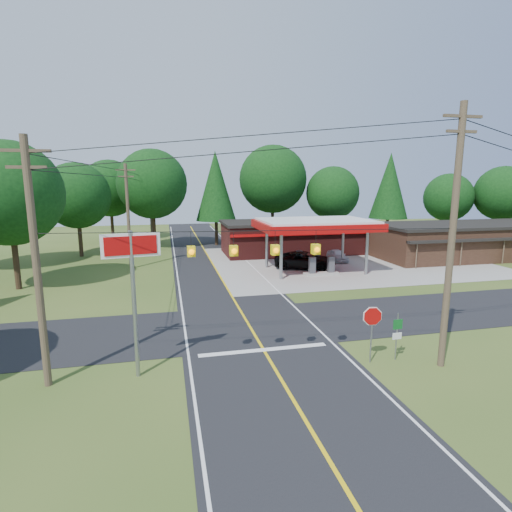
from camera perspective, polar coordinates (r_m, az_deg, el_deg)
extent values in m
plane|color=#354F1B|center=(23.68, -1.01, -9.90)|extent=(120.00, 120.00, 0.00)
cube|color=black|center=(23.68, -1.01, -9.87)|extent=(8.00, 120.00, 0.02)
cube|color=black|center=(23.68, -1.01, -9.86)|extent=(70.00, 7.00, 0.02)
cube|color=yellow|center=(23.67, -1.01, -9.84)|extent=(0.15, 110.00, 0.00)
cylinder|color=gray|center=(34.17, 3.62, 0.08)|extent=(0.28, 0.28, 4.20)
cylinder|color=gray|center=(38.92, 1.55, 1.37)|extent=(0.28, 0.28, 4.20)
cylinder|color=gray|center=(37.19, 15.53, 0.57)|extent=(0.28, 0.28, 4.20)
cylinder|color=gray|center=(41.60, 12.30, 1.73)|extent=(0.28, 0.28, 4.20)
cube|color=#A40808|center=(37.48, 8.47, 4.38)|extent=(10.60, 7.40, 0.70)
cube|color=white|center=(37.44, 8.49, 4.99)|extent=(10.00, 7.00, 0.25)
cube|color=#9E9B93|center=(36.51, 9.31, -2.52)|extent=(3.20, 0.90, 0.22)
cube|color=#3F3F44|center=(36.02, 8.02, -1.33)|extent=(0.55, 0.45, 1.50)
cube|color=#3F3F44|center=(36.68, 10.66, -1.19)|extent=(0.55, 0.45, 1.50)
cube|color=#9E9B93|center=(39.79, 7.38, -1.39)|extent=(3.20, 0.90, 0.22)
cube|color=#3F3F44|center=(39.34, 6.18, -0.29)|extent=(0.55, 0.45, 1.50)
cube|color=#3F3F44|center=(39.95, 8.62, -0.18)|extent=(0.55, 0.45, 1.50)
cube|color=#4C1715|center=(47.48, 5.18, 2.55)|extent=(16.00, 7.00, 3.50)
cube|color=black|center=(47.26, 5.21, 4.84)|extent=(16.40, 7.40, 0.30)
cube|color=#A40808|center=(43.97, 6.63, 3.15)|extent=(16.00, 0.50, 0.25)
cube|color=#311D14|center=(50.22, 27.76, 1.82)|extent=(20.00, 8.00, 3.50)
cube|color=black|center=(50.02, 27.94, 3.97)|extent=(20.40, 8.40, 0.30)
cube|color=black|center=(47.04, 31.13, 2.06)|extent=(20.00, 0.70, 0.25)
cylinder|color=#473828|center=(19.17, 26.17, 1.93)|extent=(0.30, 0.30, 11.50)
cube|color=#473828|center=(19.19, 27.45, 17.31)|extent=(1.80, 0.12, 0.12)
cube|color=#473828|center=(19.12, 27.30, 15.54)|extent=(1.40, 0.12, 0.12)
cylinder|color=#473828|center=(17.78, -28.85, -1.34)|extent=(0.30, 0.30, 10.00)
cube|color=#473828|center=(17.52, -30.14, 12.90)|extent=(1.80, 0.12, 0.12)
cube|color=#473828|center=(17.49, -29.96, 10.94)|extent=(1.40, 0.12, 0.12)
cylinder|color=#473828|center=(40.03, -17.79, 5.32)|extent=(0.30, 0.30, 10.00)
cube|color=#473828|center=(39.92, -18.14, 11.61)|extent=(1.80, 0.12, 0.12)
cube|color=#473828|center=(39.91, -18.09, 10.75)|extent=(1.40, 0.12, 0.12)
cylinder|color=#473828|center=(56.89, -14.82, 6.59)|extent=(0.30, 0.30, 9.50)
cube|color=yellow|center=(16.31, -9.24, 0.66)|extent=(0.32, 0.32, 0.42)
cube|color=yellow|center=(16.30, -3.22, 0.78)|extent=(0.32, 0.32, 0.42)
cube|color=yellow|center=(16.47, 2.74, 0.88)|extent=(0.32, 0.32, 0.42)
cube|color=yellow|center=(16.81, 8.52, 0.98)|extent=(0.32, 0.32, 0.42)
cylinder|color=#332316|center=(49.09, -23.80, 2.23)|extent=(0.44, 0.44, 3.96)
sphere|color=black|center=(48.71, -24.22, 7.87)|extent=(7.26, 7.26, 7.26)
cylinder|color=#332316|center=(52.10, -14.33, 3.62)|extent=(0.44, 0.44, 4.68)
sphere|color=black|center=(51.77, -14.62, 9.92)|extent=(8.58, 8.58, 8.58)
cylinder|color=#332316|center=(53.49, -5.68, 3.87)|extent=(0.44, 0.44, 4.32)
cone|color=black|center=(53.15, -5.79, 9.92)|extent=(5.28, 5.28, 9.00)
cylinder|color=#332316|center=(55.96, 2.36, 4.57)|extent=(0.44, 0.44, 5.04)
sphere|color=black|center=(55.67, 2.41, 10.89)|extent=(9.24, 9.24, 9.24)
cylinder|color=#332316|center=(56.77, 10.73, 3.94)|extent=(0.44, 0.44, 3.96)
sphere|color=black|center=(56.44, 10.90, 8.82)|extent=(7.26, 7.26, 7.26)
cylinder|color=#332316|center=(59.51, 18.22, 4.06)|extent=(0.44, 0.44, 4.32)
cone|color=black|center=(59.20, 18.54, 9.49)|extent=(5.28, 5.28, 9.00)
cylinder|color=#332316|center=(62.44, 25.48, 3.52)|extent=(0.44, 0.44, 3.60)
sphere|color=black|center=(62.14, 25.80, 7.54)|extent=(6.60, 6.60, 6.60)
cylinder|color=#332316|center=(64.12, 31.37, 3.32)|extent=(0.44, 0.44, 3.96)
sphere|color=black|center=(63.83, 31.78, 7.63)|extent=(7.26, 7.26, 7.26)
cylinder|color=#332316|center=(36.17, -31.06, -0.73)|extent=(0.44, 0.44, 4.32)
sphere|color=black|center=(35.67, -31.86, 7.62)|extent=(7.92, 7.92, 7.92)
cylinder|color=#332316|center=(60.52, -19.83, 4.07)|extent=(0.44, 0.44, 4.32)
sphere|color=black|center=(60.22, -20.15, 9.06)|extent=(7.92, 7.92, 7.92)
imported|color=black|center=(38.90, 7.04, -0.63)|extent=(7.76, 7.76, 1.63)
imported|color=silver|center=(43.25, 11.57, 0.07)|extent=(3.67, 3.67, 1.21)
cylinder|color=gray|center=(17.56, -16.99, -6.82)|extent=(0.18, 0.18, 6.32)
cube|color=white|center=(17.00, -17.44, 1.47)|extent=(2.32, 0.49, 0.99)
cube|color=#A40808|center=(16.95, -17.46, 1.44)|extent=(2.04, 0.42, 0.76)
cylinder|color=gray|center=(19.42, 16.14, -10.98)|extent=(0.07, 0.07, 2.55)
cylinder|color=gray|center=(20.10, 19.44, -10.81)|extent=(0.06, 0.06, 2.30)
cube|color=#0C591E|center=(19.86, 19.61, -9.18)|extent=(0.47, 0.05, 0.47)
cube|color=white|center=(20.05, 19.50, -10.73)|extent=(0.47, 0.05, 0.31)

